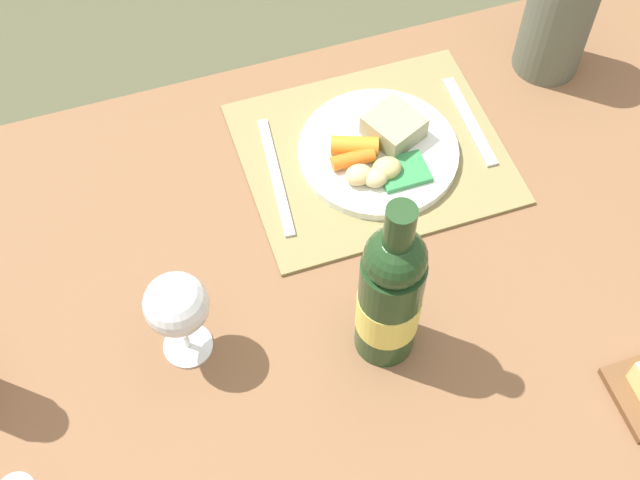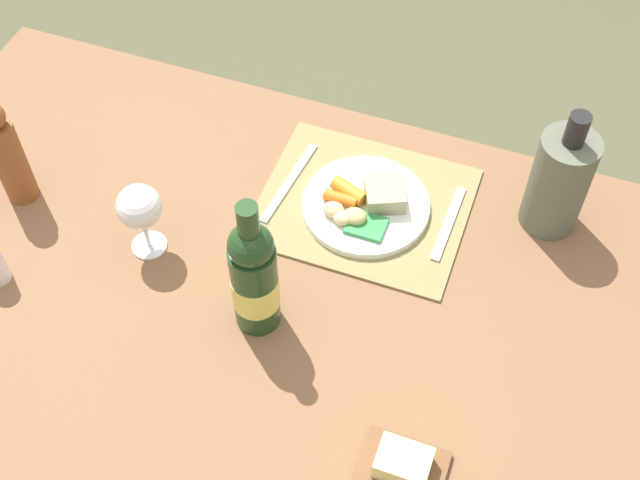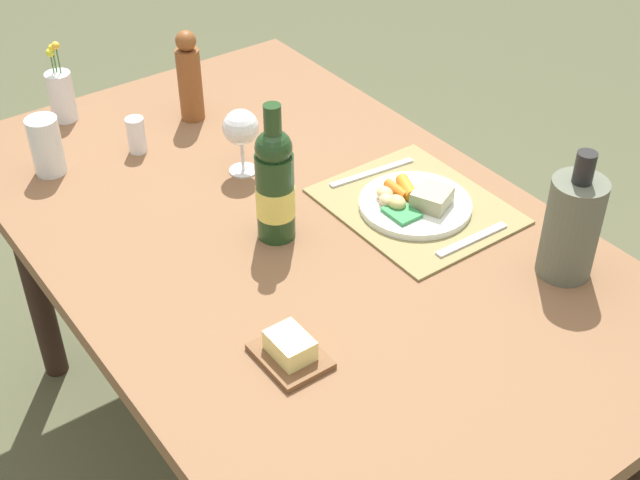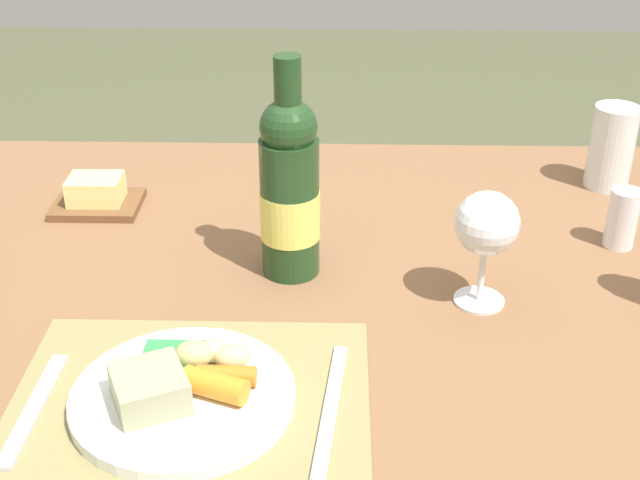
{
  "view_description": "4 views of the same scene",
  "coord_description": "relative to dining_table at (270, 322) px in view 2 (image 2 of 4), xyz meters",
  "views": [
    {
      "loc": [
        0.23,
        0.48,
        1.75
      ],
      "look_at": [
        0.04,
        -0.09,
        0.81
      ],
      "focal_mm": 48.06,
      "sensor_mm": 36.0,
      "label": 1
    },
    {
      "loc": [
        -0.36,
        0.72,
        1.98
      ],
      "look_at": [
        -0.06,
        -0.1,
        0.82
      ],
      "focal_mm": 47.53,
      "sensor_mm": 36.0,
      "label": 2
    },
    {
      "loc": [
        -1.18,
        0.79,
        1.8
      ],
      "look_at": [
        -0.09,
        0.0,
        0.78
      ],
      "focal_mm": 48.56,
      "sensor_mm": 36.0,
      "label": 3
    },
    {
      "loc": [
        0.06,
        -0.94,
        1.35
      ],
      "look_at": [
        0.04,
        -0.03,
        0.84
      ],
      "focal_mm": 48.1,
      "sensor_mm": 36.0,
      "label": 4
    }
  ],
  "objects": [
    {
      "name": "dinner_plate",
      "position": [
        -0.1,
        -0.24,
        0.1
      ],
      "size": [
        0.24,
        0.24,
        0.05
      ],
      "color": "white",
      "rests_on": "placemat"
    },
    {
      "name": "ground_plane",
      "position": [
        0.0,
        0.0,
        -0.67
      ],
      "size": [
        8.0,
        8.0,
        0.0
      ],
      "primitive_type": "plane",
      "color": "#505338"
    },
    {
      "name": "knife",
      "position": [
        0.06,
        -0.25,
        0.09
      ],
      "size": [
        0.04,
        0.21,
        0.0
      ],
      "primitive_type": "cube",
      "rotation": [
        0.0,
        0.0,
        -0.1
      ],
      "color": "silver",
      "rests_on": "placemat"
    },
    {
      "name": "butter_dish",
      "position": [
        -0.31,
        0.22,
        0.1
      ],
      "size": [
        0.13,
        0.1,
        0.05
      ],
      "color": "brown",
      "rests_on": "dining_table"
    },
    {
      "name": "wine_bottle",
      "position": [
        -0.0,
        0.04,
        0.2
      ],
      "size": [
        0.08,
        0.08,
        0.29
      ],
      "color": "#1F3E1C",
      "rests_on": "dining_table"
    },
    {
      "name": "placemat",
      "position": [
        -0.09,
        -0.25,
        0.08
      ],
      "size": [
        0.38,
        0.32,
        0.01
      ],
      "primitive_type": "cube",
      "color": "olive",
      "rests_on": "dining_table"
    },
    {
      "name": "wine_glass",
      "position": [
        0.24,
        -0.03,
        0.19
      ],
      "size": [
        0.08,
        0.08,
        0.15
      ],
      "color": "white",
      "rests_on": "dining_table"
    },
    {
      "name": "cooler_bottle",
      "position": [
        -0.42,
        -0.34,
        0.19
      ],
      "size": [
        0.1,
        0.1,
        0.26
      ],
      "color": "#595F4E",
      "rests_on": "dining_table"
    },
    {
      "name": "fork",
      "position": [
        -0.25,
        -0.26,
        0.09
      ],
      "size": [
        0.02,
        0.18,
        0.0
      ],
      "primitive_type": "cube",
      "rotation": [
        0.0,
        0.0,
        -0.02
      ],
      "color": "silver",
      "rests_on": "placemat"
    },
    {
      "name": "dining_table",
      "position": [
        0.0,
        0.0,
        0.0
      ],
      "size": [
        1.58,
        0.96,
        0.75
      ],
      "color": "brown",
      "rests_on": "ground_plane"
    },
    {
      "name": "pepper_mill",
      "position": [
        0.52,
        -0.06,
        0.19
      ],
      "size": [
        0.06,
        0.06,
        0.23
      ],
      "color": "brown",
      "rests_on": "dining_table"
    }
  ]
}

